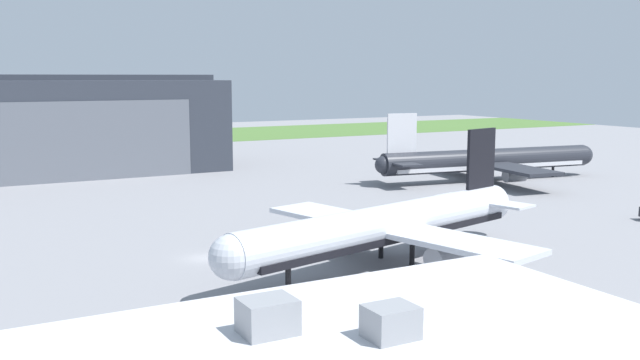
{
  "coord_description": "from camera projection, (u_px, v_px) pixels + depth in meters",
  "views": [
    {
      "loc": [
        -25.56,
        -73.78,
        20.25
      ],
      "look_at": [
        21.3,
        11.87,
        5.84
      ],
      "focal_mm": 39.48,
      "sensor_mm": 36.0,
      "label": 1
    }
  ],
  "objects": [
    {
      "name": "ground_plane",
      "position": [
        205.0,
        258.0,
        79.12
      ],
      "size": [
        440.0,
        440.0,
        0.0
      ],
      "primitive_type": "plane",
      "color": "gray"
    },
    {
      "name": "grass_field_strip",
      "position": [
        31.0,
        142.0,
        217.76
      ],
      "size": [
        440.0,
        56.0,
        0.08
      ],
      "primitive_type": "cube",
      "color": "#4C7333",
      "rests_on": "ground_plane"
    },
    {
      "name": "maintenance_hangar",
      "position": [
        24.0,
        128.0,
        144.06
      ],
      "size": [
        80.03,
        29.04,
        20.63
      ],
      "color": "#2D333D",
      "rests_on": "ground_plane"
    },
    {
      "name": "airliner_near_left",
      "position": [
        386.0,
        226.0,
        75.69
      ],
      "size": [
        43.34,
        34.96,
        13.94
      ],
      "color": "silver",
      "rests_on": "ground_plane"
    },
    {
      "name": "airliner_far_left",
      "position": [
        489.0,
        161.0,
        137.26
      ],
      "size": [
        48.9,
        37.84,
        13.52
      ],
      "color": "#282B33",
      "rests_on": "ground_plane"
    }
  ]
}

